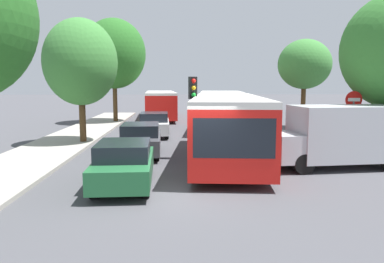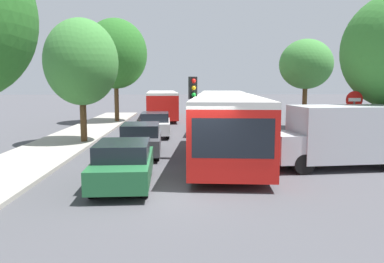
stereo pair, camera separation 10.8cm
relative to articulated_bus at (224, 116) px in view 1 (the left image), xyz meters
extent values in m
plane|color=#47474C|center=(-1.99, -8.53, -1.50)|extent=(200.00, 200.00, 0.00)
cube|color=#9E998E|center=(-8.34, 3.27, -1.43)|extent=(3.20, 33.61, 0.14)
cube|color=red|center=(-0.35, -3.78, -0.16)|extent=(3.51, 10.00, 2.12)
cube|color=black|center=(-0.35, -3.78, 0.22)|extent=(3.50, 9.61, 0.93)
cube|color=silver|center=(-0.35, -3.78, 1.00)|extent=(3.51, 10.00, 0.21)
cube|color=red|center=(0.50, 5.47, -0.16)|extent=(3.23, 6.92, 2.12)
cube|color=black|center=(0.50, 5.47, 0.22)|extent=(3.23, 6.65, 0.93)
cube|color=silver|center=(0.50, 5.47, 1.00)|extent=(3.23, 6.92, 0.21)
cylinder|color=black|center=(0.15, 1.62, -0.16)|extent=(2.03, 1.20, 1.95)
cube|color=black|center=(-0.79, -8.62, 0.09)|extent=(2.32, 0.31, 1.14)
cylinder|color=black|center=(0.47, -7.00, -0.99)|extent=(0.40, 1.06, 1.03)
cylinder|color=black|center=(-1.73, -6.80, -0.99)|extent=(0.40, 1.06, 1.03)
cylinder|color=black|center=(1.04, -0.75, -0.99)|extent=(0.40, 1.06, 1.03)
cylinder|color=black|center=(-1.16, -0.55, -0.99)|extent=(0.40, 1.06, 1.03)
cylinder|color=black|center=(1.60, 5.37, -0.99)|extent=(0.40, 1.06, 1.03)
cylinder|color=black|center=(-0.60, 5.57, -0.99)|extent=(0.40, 1.06, 1.03)
cube|color=red|center=(-3.93, 15.08, -0.26)|extent=(3.12, 11.30, 1.94)
cube|color=black|center=(-3.93, 15.08, 0.09)|extent=(3.11, 10.74, 0.82)
cube|color=silver|center=(-3.93, 15.08, 0.80)|extent=(3.12, 11.30, 0.19)
cylinder|color=black|center=(-5.18, 18.70, -1.02)|extent=(0.35, 0.99, 0.97)
cylinder|color=black|center=(-3.11, 18.82, -1.02)|extent=(0.35, 0.99, 0.97)
cylinder|color=black|center=(-4.77, 11.67, -1.02)|extent=(0.35, 0.99, 0.97)
cylinder|color=black|center=(-2.70, 11.80, -1.02)|extent=(0.35, 0.99, 0.97)
cube|color=#236638|center=(-4.01, -7.67, -0.94)|extent=(1.82, 4.00, 0.64)
cube|color=black|center=(-4.00, -7.77, -0.38)|extent=(1.61, 2.12, 0.49)
cylinder|color=black|center=(-4.76, -6.44, -1.20)|extent=(0.23, 0.61, 0.60)
cylinder|color=black|center=(-3.35, -6.38, -1.20)|extent=(0.23, 0.61, 0.60)
cylinder|color=black|center=(-4.66, -8.96, -1.20)|extent=(0.23, 0.61, 0.60)
cylinder|color=black|center=(-3.26, -8.91, -1.20)|extent=(0.23, 0.61, 0.60)
cube|color=#47474C|center=(-3.99, -2.69, -0.93)|extent=(1.85, 4.07, 0.65)
cube|color=black|center=(-3.99, -2.79, -0.36)|extent=(1.64, 2.16, 0.50)
cylinder|color=black|center=(-4.75, -1.43, -1.20)|extent=(0.23, 0.62, 0.61)
cylinder|color=black|center=(-3.32, -1.38, -1.20)|extent=(0.23, 0.62, 0.61)
cylinder|color=black|center=(-4.66, -4.00, -1.20)|extent=(0.23, 0.62, 0.61)
cylinder|color=black|center=(-3.23, -3.95, -1.20)|extent=(0.23, 0.62, 0.61)
cube|color=white|center=(-3.77, 3.34, -0.92)|extent=(1.88, 4.15, 0.66)
cube|color=black|center=(-3.76, 3.24, -0.34)|extent=(1.67, 2.20, 0.51)
cylinder|color=black|center=(-4.54, 4.62, -1.19)|extent=(0.24, 0.63, 0.62)
cylinder|color=black|center=(-3.09, 4.67, -1.19)|extent=(0.24, 0.63, 0.62)
cylinder|color=black|center=(-4.45, 2.01, -1.19)|extent=(0.24, 0.63, 0.62)
cylinder|color=black|center=(-2.99, 2.06, -1.19)|extent=(0.24, 0.63, 0.62)
cube|color=#B7BABF|center=(3.98, -5.40, -0.19)|extent=(4.28, 2.41, 2.00)
cube|color=#B7BABF|center=(1.49, -5.65, -0.66)|extent=(1.09, 1.98, 1.00)
cylinder|color=black|center=(1.98, -6.45, -1.14)|extent=(0.74, 0.31, 0.72)
cylinder|color=black|center=(1.80, -4.78, -1.14)|extent=(0.74, 0.31, 0.72)
cylinder|color=black|center=(5.08, -4.44, -1.14)|extent=(0.74, 0.31, 0.72)
cylinder|color=#56595E|center=(-1.75, -3.64, 0.20)|extent=(0.12, 0.12, 3.40)
cube|color=black|center=(-1.75, -3.64, 1.45)|extent=(0.36, 0.30, 0.90)
sphere|color=red|center=(-1.72, -3.78, 1.73)|extent=(0.18, 0.18, 0.18)
sphere|color=#EAAD14|center=(-1.72, -3.78, 1.45)|extent=(0.18, 0.18, 0.18)
sphere|color=green|center=(-1.72, -3.78, 1.17)|extent=(0.18, 0.18, 0.18)
cylinder|color=#56595E|center=(4.83, -3.92, -0.30)|extent=(0.08, 0.08, 2.40)
cylinder|color=red|center=(4.83, -3.92, 0.97)|extent=(0.70, 0.03, 0.70)
cube|color=white|center=(4.83, -3.94, 0.97)|extent=(0.50, 0.04, 0.14)
cylinder|color=#56595E|center=(5.82, -3.51, 0.30)|extent=(0.10, 0.10, 3.60)
cube|color=#197A38|center=(5.82, -3.51, 1.80)|extent=(0.34, 1.38, 0.28)
cube|color=#197A38|center=(5.82, -3.51, 1.46)|extent=(0.34, 1.38, 0.28)
cylinder|color=#51381E|center=(-7.28, 0.47, -0.22)|extent=(0.33, 0.33, 2.56)
ellipsoid|color=#3D7F38|center=(-7.28, 0.47, 2.70)|extent=(3.72, 3.72, 4.38)
ellipsoid|color=#286623|center=(-7.40, 0.46, 2.05)|extent=(2.23, 2.23, 2.41)
cylinder|color=#51381E|center=(-7.34, 11.11, 0.20)|extent=(0.35, 0.35, 3.41)
ellipsoid|color=#286623|center=(-7.34, 11.11, 3.95)|extent=(4.97, 4.97, 5.46)
cylinder|color=#51381E|center=(6.41, 6.90, 0.08)|extent=(0.32, 0.32, 3.18)
ellipsoid|color=#3D7F38|center=(6.41, 6.90, 2.95)|extent=(3.64, 3.64, 3.41)
camera|label=1|loc=(-2.37, -18.95, 1.61)|focal=35.00mm
camera|label=2|loc=(-2.26, -18.95, 1.61)|focal=35.00mm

